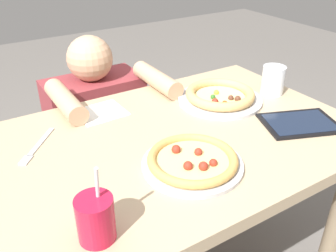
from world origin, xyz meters
name	(u,v)px	position (x,y,z in m)	size (l,w,h in m)	color
dining_table	(179,167)	(0.00, 0.00, 0.62)	(1.15, 0.78, 0.75)	tan
pizza_near	(193,161)	(-0.06, -0.16, 0.77)	(0.28, 0.28, 0.04)	#B7B7BC
pizza_far	(220,96)	(0.26, 0.12, 0.77)	(0.31, 0.31, 0.05)	#B7B7BC
drink_cup_colored	(96,219)	(-0.38, -0.26, 0.80)	(0.08, 0.08, 0.18)	red
water_cup_clear	(273,80)	(0.47, 0.07, 0.81)	(0.09, 0.09, 0.11)	silver
paper_napkin	(101,112)	(-0.15, 0.27, 0.75)	(0.16, 0.14, 0.00)	white
fork	(37,147)	(-0.40, 0.16, 0.75)	(0.14, 0.17, 0.00)	silver
tablet	(300,123)	(0.37, -0.15, 0.75)	(0.29, 0.25, 0.01)	black
diner_seated	(100,147)	(-0.06, 0.58, 0.41)	(0.44, 0.54, 0.93)	#333847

